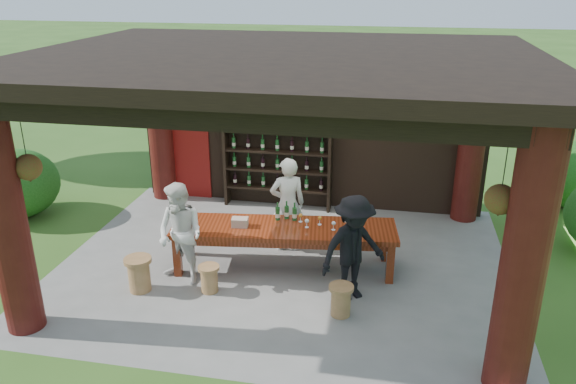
% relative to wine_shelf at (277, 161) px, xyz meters
% --- Properties ---
extents(ground, '(90.00, 90.00, 0.00)m').
position_rel_wine_shelf_xyz_m(ground, '(0.61, -2.45, -0.98)').
color(ground, '#2D5119').
rests_on(ground, ground).
extents(pavilion, '(7.50, 6.00, 3.60)m').
position_rel_wine_shelf_xyz_m(pavilion, '(0.60, -2.02, 1.15)').
color(pavilion, slate).
rests_on(pavilion, ground).
extents(wine_shelf, '(2.22, 0.34, 1.95)m').
position_rel_wine_shelf_xyz_m(wine_shelf, '(0.00, 0.00, 0.00)').
color(wine_shelf, black).
rests_on(wine_shelf, ground).
extents(tasting_table, '(3.70, 1.37, 0.75)m').
position_rel_wine_shelf_xyz_m(tasting_table, '(0.65, -2.56, -0.35)').
color(tasting_table, '#531E0B').
rests_on(tasting_table, ground).
extents(stool_near_left, '(0.33, 0.33, 0.43)m').
position_rel_wine_shelf_xyz_m(stool_near_left, '(-0.33, -3.51, -0.75)').
color(stool_near_left, brown).
rests_on(stool_near_left, ground).
extents(stool_near_right, '(0.36, 0.36, 0.47)m').
position_rel_wine_shelf_xyz_m(stool_near_right, '(1.71, -3.76, -0.74)').
color(stool_near_right, brown).
rests_on(stool_near_right, ground).
extents(stool_far_left, '(0.42, 0.42, 0.55)m').
position_rel_wine_shelf_xyz_m(stool_far_left, '(-1.39, -3.67, -0.69)').
color(stool_far_left, brown).
rests_on(stool_far_left, ground).
extents(host, '(0.72, 0.60, 1.68)m').
position_rel_wine_shelf_xyz_m(host, '(0.57, -1.86, -0.14)').
color(host, silver).
rests_on(host, ground).
extents(guest_woman, '(0.96, 0.87, 1.63)m').
position_rel_wine_shelf_xyz_m(guest_woman, '(-0.84, -3.27, -0.17)').
color(guest_woman, silver).
rests_on(guest_woman, ground).
extents(guest_man, '(1.21, 1.12, 1.64)m').
position_rel_wine_shelf_xyz_m(guest_man, '(1.82, -3.26, -0.16)').
color(guest_man, black).
rests_on(guest_man, ground).
extents(table_bottles, '(0.36, 0.16, 0.31)m').
position_rel_wine_shelf_xyz_m(table_bottles, '(0.63, -2.28, -0.08)').
color(table_bottles, '#194C1E').
rests_on(table_bottles, tasting_table).
extents(table_glasses, '(0.97, 0.33, 0.15)m').
position_rel_wine_shelf_xyz_m(table_glasses, '(1.39, -2.45, -0.16)').
color(table_glasses, silver).
rests_on(table_glasses, tasting_table).
extents(napkin_basket, '(0.28, 0.21, 0.14)m').
position_rel_wine_shelf_xyz_m(napkin_basket, '(-0.05, -2.68, -0.16)').
color(napkin_basket, '#BF6672').
rests_on(napkin_basket, tasting_table).
extents(shrubs, '(14.29, 8.10, 1.36)m').
position_rel_wine_shelf_xyz_m(shrubs, '(3.26, -1.24, -0.42)').
color(shrubs, '#194C14').
rests_on(shrubs, ground).
extents(trees, '(21.28, 10.51, 4.80)m').
position_rel_wine_shelf_xyz_m(trees, '(3.54, -1.80, 2.38)').
color(trees, '#3F2819').
rests_on(trees, ground).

